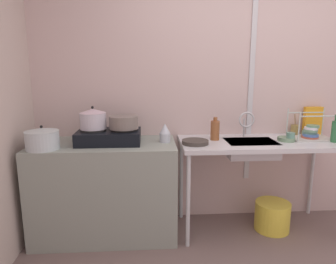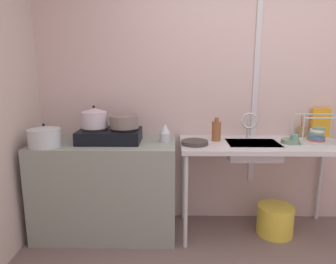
{
  "view_description": "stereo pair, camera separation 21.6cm",
  "coord_description": "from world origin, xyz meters",
  "px_view_note": "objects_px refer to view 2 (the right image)",
  "views": [
    {
      "loc": [
        -1.0,
        -1.45,
        1.53
      ],
      "look_at": [
        -0.82,
        1.22,
        0.98
      ],
      "focal_mm": 32.37,
      "sensor_mm": 36.0,
      "label": 1
    },
    {
      "loc": [
        -0.78,
        -1.45,
        1.53
      ],
      "look_at": [
        -0.82,
        1.22,
        0.98
      ],
      "focal_mm": 32.37,
      "sensor_mm": 36.0,
      "label": 2
    }
  ],
  "objects_px": {
    "dish_rack": "(317,136)",
    "bottle_by_sink": "(216,131)",
    "percolator": "(165,133)",
    "frying_pan": "(195,143)",
    "pot_beside_stove": "(44,136)",
    "pot_on_left_burner": "(94,118)",
    "cup_by_rack": "(294,139)",
    "utensil_jar": "(301,132)",
    "small_bowl_on_drainboard": "(290,141)",
    "stove": "(110,135)",
    "bucket_on_floor": "(275,220)",
    "faucet": "(249,122)",
    "pot_on_right_burner": "(124,122)",
    "sink_basin": "(253,150)",
    "cereal_box": "(321,123)"
  },
  "relations": [
    {
      "from": "pot_on_left_burner",
      "to": "utensil_jar",
      "type": "distance_m",
      "value": 1.99
    },
    {
      "from": "dish_rack",
      "to": "utensil_jar",
      "type": "relative_size",
      "value": 1.82
    },
    {
      "from": "dish_rack",
      "to": "cup_by_rack",
      "type": "relative_size",
      "value": 4.42
    },
    {
      "from": "pot_beside_stove",
      "to": "cup_by_rack",
      "type": "relative_size",
      "value": 3.2
    },
    {
      "from": "frying_pan",
      "to": "cup_by_rack",
      "type": "xyz_separation_m",
      "value": [
        0.88,
        0.03,
        0.03
      ]
    },
    {
      "from": "faucet",
      "to": "small_bowl_on_drainboard",
      "type": "relative_size",
      "value": 1.64
    },
    {
      "from": "stove",
      "to": "frying_pan",
      "type": "height_order",
      "value": "stove"
    },
    {
      "from": "pot_on_left_burner",
      "to": "cup_by_rack",
      "type": "bearing_deg",
      "value": -1.67
    },
    {
      "from": "frying_pan",
      "to": "bottle_by_sink",
      "type": "distance_m",
      "value": 0.26
    },
    {
      "from": "percolator",
      "to": "frying_pan",
      "type": "bearing_deg",
      "value": -18.87
    },
    {
      "from": "percolator",
      "to": "bottle_by_sink",
      "type": "distance_m",
      "value": 0.48
    },
    {
      "from": "utensil_jar",
      "to": "bucket_on_floor",
      "type": "xyz_separation_m",
      "value": [
        -0.3,
        -0.29,
        -0.79
      ]
    },
    {
      "from": "pot_beside_stove",
      "to": "cup_by_rack",
      "type": "bearing_deg",
      "value": 3.18
    },
    {
      "from": "bottle_by_sink",
      "to": "bucket_on_floor",
      "type": "relative_size",
      "value": 0.65
    },
    {
      "from": "cup_by_rack",
      "to": "faucet",
      "type": "bearing_deg",
      "value": 153.37
    },
    {
      "from": "pot_on_left_burner",
      "to": "cup_by_rack",
      "type": "height_order",
      "value": "pot_on_left_burner"
    },
    {
      "from": "dish_rack",
      "to": "bottle_by_sink",
      "type": "xyz_separation_m",
      "value": [
        -0.91,
        0.03,
        0.04
      ]
    },
    {
      "from": "sink_basin",
      "to": "bottle_by_sink",
      "type": "bearing_deg",
      "value": 166.68
    },
    {
      "from": "percolator",
      "to": "dish_rack",
      "type": "height_order",
      "value": "dish_rack"
    },
    {
      "from": "utensil_jar",
      "to": "pot_on_left_burner",
      "type": "bearing_deg",
      "value": -172.73
    },
    {
      "from": "pot_on_left_burner",
      "to": "percolator",
      "type": "xyz_separation_m",
      "value": [
        0.64,
        0.01,
        -0.14
      ]
    },
    {
      "from": "pot_on_left_burner",
      "to": "bottle_by_sink",
      "type": "relative_size",
      "value": 1.08
    },
    {
      "from": "small_bowl_on_drainboard",
      "to": "bucket_on_floor",
      "type": "distance_m",
      "value": 0.76
    },
    {
      "from": "small_bowl_on_drainboard",
      "to": "utensil_jar",
      "type": "xyz_separation_m",
      "value": [
        0.21,
        0.27,
        0.03
      ]
    },
    {
      "from": "cup_by_rack",
      "to": "small_bowl_on_drainboard",
      "type": "distance_m",
      "value": 0.05
    },
    {
      "from": "percolator",
      "to": "frying_pan",
      "type": "relative_size",
      "value": 0.72
    },
    {
      "from": "pot_on_right_burner",
      "to": "bottle_by_sink",
      "type": "xyz_separation_m",
      "value": [
        0.84,
        0.07,
        -0.09
      ]
    },
    {
      "from": "cup_by_rack",
      "to": "small_bowl_on_drainboard",
      "type": "xyz_separation_m",
      "value": [
        -0.02,
        0.03,
        -0.03
      ]
    },
    {
      "from": "frying_pan",
      "to": "stove",
      "type": "bearing_deg",
      "value": 174.18
    },
    {
      "from": "percolator",
      "to": "sink_basin",
      "type": "relative_size",
      "value": 0.37
    },
    {
      "from": "percolator",
      "to": "dish_rack",
      "type": "bearing_deg",
      "value": 0.96
    },
    {
      "from": "stove",
      "to": "pot_on_left_burner",
      "type": "bearing_deg",
      "value": -180.0
    },
    {
      "from": "sink_basin",
      "to": "cereal_box",
      "type": "relative_size",
      "value": 1.64
    },
    {
      "from": "pot_on_left_burner",
      "to": "cup_by_rack",
      "type": "relative_size",
      "value": 2.72
    },
    {
      "from": "pot_on_right_burner",
      "to": "small_bowl_on_drainboard",
      "type": "bearing_deg",
      "value": -0.79
    },
    {
      "from": "stove",
      "to": "pot_on_right_burner",
      "type": "xyz_separation_m",
      "value": [
        0.13,
        -0.0,
        0.13
      ]
    },
    {
      "from": "pot_on_right_burner",
      "to": "percolator",
      "type": "distance_m",
      "value": 0.38
    },
    {
      "from": "pot_on_right_burner",
      "to": "utensil_jar",
      "type": "bearing_deg",
      "value": 8.4
    },
    {
      "from": "pot_beside_stove",
      "to": "faucet",
      "type": "bearing_deg",
      "value": 9.43
    },
    {
      "from": "dish_rack",
      "to": "cereal_box",
      "type": "relative_size",
      "value": 1.36
    },
    {
      "from": "pot_on_left_burner",
      "to": "percolator",
      "type": "height_order",
      "value": "pot_on_left_burner"
    },
    {
      "from": "small_bowl_on_drainboard",
      "to": "bucket_on_floor",
      "type": "bearing_deg",
      "value": -167.49
    },
    {
      "from": "pot_beside_stove",
      "to": "frying_pan",
      "type": "bearing_deg",
      "value": 4.19
    },
    {
      "from": "cereal_box",
      "to": "small_bowl_on_drainboard",
      "type": "bearing_deg",
      "value": -145.19
    },
    {
      "from": "stove",
      "to": "bucket_on_floor",
      "type": "relative_size",
      "value": 1.69
    },
    {
      "from": "pot_on_left_burner",
      "to": "pot_beside_stove",
      "type": "xyz_separation_m",
      "value": [
        -0.39,
        -0.17,
        -0.13
      ]
    },
    {
      "from": "bottle_by_sink",
      "to": "pot_beside_stove",
      "type": "bearing_deg",
      "value": -170.93
    },
    {
      "from": "small_bowl_on_drainboard",
      "to": "bottle_by_sink",
      "type": "distance_m",
      "value": 0.66
    },
    {
      "from": "bottle_by_sink",
      "to": "bucket_on_floor",
      "type": "distance_m",
      "value": 1.01
    },
    {
      "from": "cereal_box",
      "to": "bucket_on_floor",
      "type": "distance_m",
      "value": 1.05
    }
  ]
}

